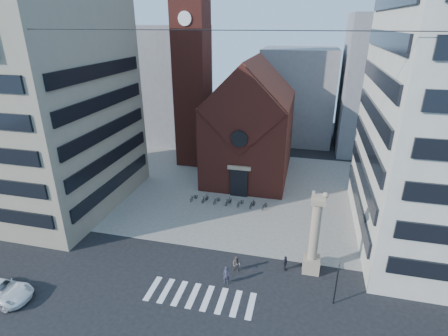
{
  "coord_description": "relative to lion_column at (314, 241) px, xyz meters",
  "views": [
    {
      "loc": [
        8.32,
        -25.96,
        22.56
      ],
      "look_at": [
        0.04,
        8.0,
        7.89
      ],
      "focal_mm": 28.0,
      "sensor_mm": 36.0,
      "label": 1
    }
  ],
  "objects": [
    {
      "name": "ground",
      "position": [
        -10.01,
        -3.0,
        -3.46
      ],
      "size": [
        120.0,
        120.0,
        0.0
      ],
      "primitive_type": "plane",
      "color": "black",
      "rests_on": "ground"
    },
    {
      "name": "scooter_4",
      "position": [
        -9.24,
        11.12,
        -2.97
      ],
      "size": [
        1.1,
        1.77,
        0.88
      ],
      "primitive_type": "imported",
      "rotation": [
        0.0,
        0.0,
        -0.33
      ],
      "color": "black",
      "rests_on": "piazza"
    },
    {
      "name": "lion_column",
      "position": [
        0.0,
        0.0,
        0.0
      ],
      "size": [
        1.63,
        1.6,
        8.68
      ],
      "color": "tan",
      "rests_on": "ground"
    },
    {
      "name": "zebra_crossing",
      "position": [
        -9.46,
        -6.0,
        -3.45
      ],
      "size": [
        10.2,
        3.2,
        0.01
      ],
      "primitive_type": null,
      "color": "white",
      "rests_on": "ground"
    },
    {
      "name": "pedestrian_2",
      "position": [
        -2.47,
        -0.52,
        -2.66
      ],
      "size": [
        0.65,
        1.01,
        1.59
      ],
      "primitive_type": "imported",
      "rotation": [
        0.0,
        0.0,
        1.26
      ],
      "color": "#28272F",
      "rests_on": "ground"
    },
    {
      "name": "pedestrian_0",
      "position": [
        -7.61,
        -3.76,
        -2.53
      ],
      "size": [
        0.7,
        0.48,
        1.85
      ],
      "primitive_type": "imported",
      "rotation": [
        0.0,
        0.0,
        0.06
      ],
      "color": "#2F2E40",
      "rests_on": "ground"
    },
    {
      "name": "traffic_light",
      "position": [
        1.99,
        -4.0,
        -1.17
      ],
      "size": [
        0.13,
        0.16,
        4.3
      ],
      "color": "black",
      "rests_on": "ground"
    },
    {
      "name": "scooter_5",
      "position": [
        -7.63,
        11.12,
        -2.92
      ],
      "size": [
        0.96,
        1.69,
        0.98
      ],
      "primitive_type": "imported",
      "rotation": [
        0.0,
        0.0,
        -0.33
      ],
      "color": "black",
      "rests_on": "piazza"
    },
    {
      "name": "scooter_3",
      "position": [
        -10.85,
        11.12,
        -2.92
      ],
      "size": [
        0.96,
        1.69,
        0.98
      ],
      "primitive_type": "imported",
      "rotation": [
        0.0,
        0.0,
        -0.33
      ],
      "color": "black",
      "rests_on": "piazza"
    },
    {
      "name": "pedestrian_1",
      "position": [
        -7.05,
        -1.85,
        -2.62
      ],
      "size": [
        0.95,
        0.83,
        1.68
      ],
      "primitive_type": "imported",
      "rotation": [
        0.0,
        0.0,
        -0.26
      ],
      "color": "#5E514B",
      "rests_on": "ground"
    },
    {
      "name": "scooter_2",
      "position": [
        -12.46,
        11.12,
        -2.97
      ],
      "size": [
        1.1,
        1.77,
        0.88
      ],
      "primitive_type": "imported",
      "rotation": [
        0.0,
        0.0,
        -0.33
      ],
      "color": "black",
      "rests_on": "piazza"
    },
    {
      "name": "bg_block_mid",
      "position": [
        -4.01,
        42.0,
        5.54
      ],
      "size": [
        14.0,
        12.0,
        18.0
      ],
      "primitive_type": "cube",
      "color": "gray",
      "rests_on": "ground"
    },
    {
      "name": "building_left",
      "position": [
        -34.01,
        7.0,
        9.54
      ],
      "size": [
        18.0,
        20.0,
        26.0
      ],
      "primitive_type": "cube",
      "color": "gray",
      "rests_on": "ground"
    },
    {
      "name": "scooter_0",
      "position": [
        -15.69,
        11.12,
        -2.97
      ],
      "size": [
        1.1,
        1.77,
        0.88
      ],
      "primitive_type": "imported",
      "rotation": [
        0.0,
        0.0,
        -0.33
      ],
      "color": "black",
      "rests_on": "piazza"
    },
    {
      "name": "bg_block_left",
      "position": [
        -30.01,
        37.0,
        7.54
      ],
      "size": [
        16.0,
        14.0,
        22.0
      ],
      "primitive_type": "cube",
      "color": "gray",
      "rests_on": "ground"
    },
    {
      "name": "bg_block_right",
      "position": [
        11.99,
        39.0,
        8.54
      ],
      "size": [
        16.0,
        14.0,
        24.0
      ],
      "primitive_type": "cube",
      "color": "gray",
      "rests_on": "ground"
    },
    {
      "name": "scooter_1",
      "position": [
        -14.08,
        11.12,
        -2.92
      ],
      "size": [
        0.96,
        1.69,
        0.98
      ],
      "primitive_type": "imported",
      "rotation": [
        0.0,
        0.0,
        -0.33
      ],
      "color": "black",
      "rests_on": "piazza"
    },
    {
      "name": "scooter_6",
      "position": [
        -6.01,
        11.12,
        -2.97
      ],
      "size": [
        1.1,
        1.77,
        0.88
      ],
      "primitive_type": "imported",
      "rotation": [
        0.0,
        0.0,
        -0.33
      ],
      "color": "black",
      "rests_on": "piazza"
    },
    {
      "name": "church",
      "position": [
        -10.01,
        22.04,
        4.53
      ],
      "size": [
        12.0,
        16.65,
        18.0
      ],
      "color": "maroon",
      "rests_on": "ground"
    },
    {
      "name": "piazza",
      "position": [
        -10.01,
        16.0,
        -3.43
      ],
      "size": [
        46.0,
        30.0,
        0.05
      ],
      "primitive_type": "cube",
      "color": "gray",
      "rests_on": "ground"
    },
    {
      "name": "campanile",
      "position": [
        -20.01,
        25.0,
        12.28
      ],
      "size": [
        5.5,
        5.5,
        31.2
      ],
      "color": "maroon",
      "rests_on": "ground"
    }
  ]
}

